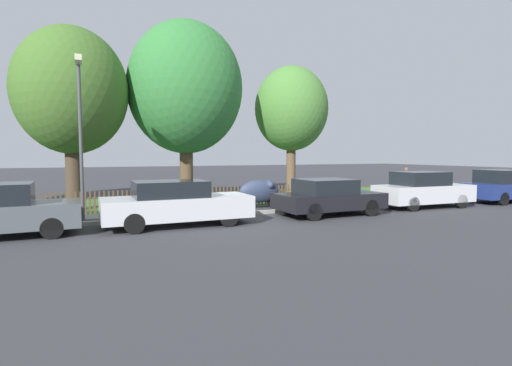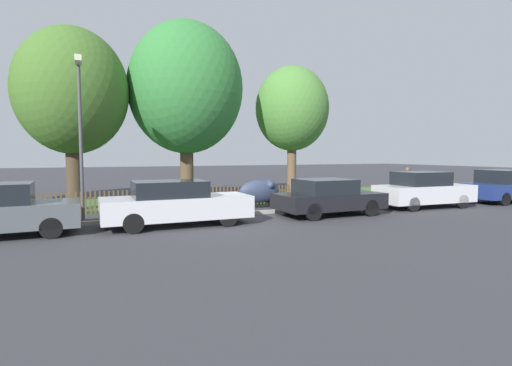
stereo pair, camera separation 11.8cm
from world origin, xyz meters
The scene contains 15 objects.
ground_plane centered at (0.00, 0.00, 0.00)m, with size 120.00×120.00×0.00m, color #38383D.
kerb_stone centered at (0.00, 0.10, 0.06)m, with size 41.34×0.20×0.12m, color #9E998E.
grass_strip centered at (0.00, 5.69, 0.01)m, with size 41.34×6.45×0.01m, color #3D7033.
park_fence centered at (0.00, 2.48, 0.43)m, with size 41.34×0.05×0.86m.
parked_car_black_saloon centered at (-7.03, -1.00, 0.72)m, with size 3.81×1.76×1.45m.
parked_car_navy_estate centered at (-2.39, -1.14, 0.71)m, with size 4.51×1.69×1.41m.
parked_car_red_compact centered at (3.16, -1.17, 0.67)m, with size 3.96×1.93×1.32m.
parked_car_white_van centered at (7.95, -0.99, 0.74)m, with size 4.14×1.80×1.50m.
parked_car_grey_coupe centered at (12.92, -1.10, 0.74)m, with size 4.13×1.90×1.50m.
covered_motorcycle centered at (1.65, 1.49, 0.71)m, with size 1.95×0.73×1.18m.
tree_behind_motorcycle centered at (-5.31, 3.89, 4.63)m, with size 4.26×4.26×7.12m.
tree_mid_park centered at (-0.78, 4.03, 5.08)m, with size 4.96×4.96×7.96m.
tree_far_left centered at (4.61, 4.31, 4.45)m, with size 3.63×3.63×6.57m.
pedestrian_near_fence centered at (9.98, 2.04, 0.88)m, with size 0.42×0.42×1.56m.
street_lamp centered at (-5.03, 0.72, 3.35)m, with size 0.20×0.79×5.26m.
Camera 2 is at (-4.92, -13.38, 2.23)m, focal length 28.00 mm.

